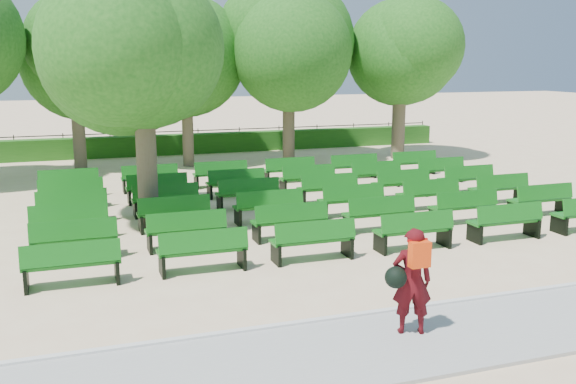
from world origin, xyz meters
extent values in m
plane|color=beige|center=(0.00, 0.00, 0.00)|extent=(120.00, 120.00, 0.00)
cube|color=#A4A5A0|center=(0.00, -7.40, 0.03)|extent=(30.00, 2.20, 0.06)
cube|color=silver|center=(0.00, -6.25, 0.05)|extent=(30.00, 0.12, 0.10)
cube|color=#235C17|center=(0.00, 14.00, 0.45)|extent=(26.00, 0.70, 0.90)
cube|color=#116415|center=(1.29, 1.34, 0.45)|extent=(1.83, 0.60, 0.06)
cube|color=#116415|center=(1.29, 1.13, 0.70)|extent=(1.81, 0.24, 0.42)
cylinder|color=brown|center=(-2.93, 1.02, 1.50)|extent=(0.52, 0.52, 3.01)
ellipsoid|color=#26671B|center=(-2.93, 1.02, 4.18)|extent=(4.26, 4.26, 3.83)
imported|color=#43090E|center=(0.07, -7.13, 0.90)|extent=(0.71, 0.58, 1.68)
cube|color=#FA400D|center=(0.07, -7.32, 1.38)|extent=(0.31, 0.16, 0.39)
sphere|color=black|center=(-0.24, -7.18, 1.01)|extent=(0.34, 0.34, 0.34)
camera|label=1|loc=(-4.77, -15.35, 4.22)|focal=40.00mm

